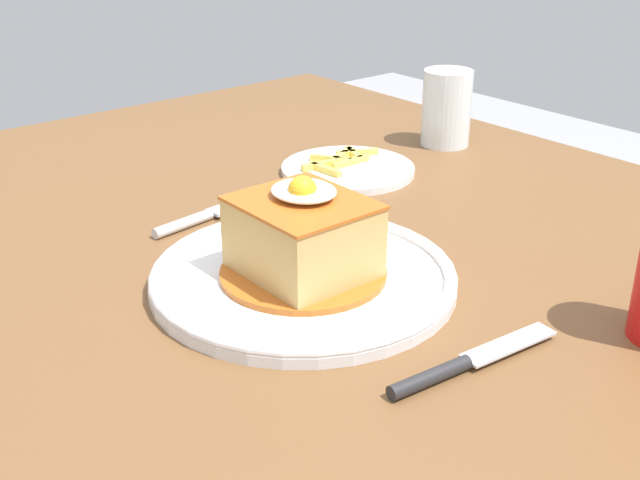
{
  "coord_description": "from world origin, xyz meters",
  "views": [
    {
      "loc": [
        0.47,
        -0.44,
        1.1
      ],
      "look_at": [
        -0.05,
        -0.01,
        0.79
      ],
      "focal_mm": 44.91,
      "sensor_mm": 36.0,
      "label": 1
    }
  ],
  "objects_px": {
    "drinking_glass": "(446,113)",
    "side_plate_fries": "(347,169)",
    "main_plate": "(303,276)",
    "knife": "(454,367)",
    "fork": "(198,218)"
  },
  "relations": [
    {
      "from": "drinking_glass",
      "to": "side_plate_fries",
      "type": "relative_size",
      "value": 0.62
    },
    {
      "from": "fork",
      "to": "side_plate_fries",
      "type": "bearing_deg",
      "value": 94.91
    },
    {
      "from": "main_plate",
      "to": "fork",
      "type": "height_order",
      "value": "main_plate"
    },
    {
      "from": "fork",
      "to": "knife",
      "type": "bearing_deg",
      "value": -0.64
    },
    {
      "from": "main_plate",
      "to": "drinking_glass",
      "type": "distance_m",
      "value": 0.47
    },
    {
      "from": "fork",
      "to": "drinking_glass",
      "type": "height_order",
      "value": "drinking_glass"
    },
    {
      "from": "knife",
      "to": "side_plate_fries",
      "type": "relative_size",
      "value": 0.98
    },
    {
      "from": "knife",
      "to": "drinking_glass",
      "type": "distance_m",
      "value": 0.58
    },
    {
      "from": "drinking_glass",
      "to": "side_plate_fries",
      "type": "bearing_deg",
      "value": -89.6
    },
    {
      "from": "fork",
      "to": "knife",
      "type": "distance_m",
      "value": 0.37
    },
    {
      "from": "main_plate",
      "to": "side_plate_fries",
      "type": "height_order",
      "value": "main_plate"
    },
    {
      "from": "drinking_glass",
      "to": "side_plate_fries",
      "type": "distance_m",
      "value": 0.19
    },
    {
      "from": "side_plate_fries",
      "to": "fork",
      "type": "bearing_deg",
      "value": -85.09
    },
    {
      "from": "fork",
      "to": "main_plate",
      "type": "bearing_deg",
      "value": -0.43
    },
    {
      "from": "knife",
      "to": "side_plate_fries",
      "type": "bearing_deg",
      "value": 148.81
    }
  ]
}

